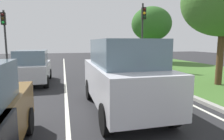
% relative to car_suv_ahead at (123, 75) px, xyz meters
% --- Properties ---
extents(ground_plane, '(60.00, 60.00, 0.00)m').
position_rel_car_suv_ahead_xyz_m(ground_plane, '(-1.06, 5.27, -1.17)').
color(ground_plane, '#262628').
extents(lane_line_center, '(0.12, 32.00, 0.01)m').
position_rel_car_suv_ahead_xyz_m(lane_line_center, '(-1.76, 5.27, -1.16)').
color(lane_line_center, silver).
rests_on(lane_line_center, ground).
extents(lane_line_right_edge, '(0.12, 32.00, 0.01)m').
position_rel_car_suv_ahead_xyz_m(lane_line_right_edge, '(2.54, 5.27, -1.16)').
color(lane_line_right_edge, silver).
rests_on(lane_line_right_edge, ground).
extents(grass_verge_right, '(9.00, 48.00, 0.06)m').
position_rel_car_suv_ahead_xyz_m(grass_verge_right, '(7.44, 5.27, -1.14)').
color(grass_verge_right, '#3D6628').
rests_on(grass_verge_right, ground).
extents(curb_right, '(0.24, 48.00, 0.12)m').
position_rel_car_suv_ahead_xyz_m(curb_right, '(3.04, 5.27, -1.11)').
color(curb_right, '#9E9B93').
rests_on(curb_right, ground).
extents(car_suv_ahead, '(1.99, 4.51, 2.28)m').
position_rel_car_suv_ahead_xyz_m(car_suv_ahead, '(0.00, 0.00, 0.00)').
color(car_suv_ahead, silver).
rests_on(car_suv_ahead, ground).
extents(car_hatchback_far, '(1.75, 3.71, 1.78)m').
position_rel_car_suv_ahead_xyz_m(car_hatchback_far, '(-3.41, 5.11, -0.28)').
color(car_hatchback_far, '#B7BABF').
rests_on(car_hatchback_far, ground).
extents(traffic_light_near_right, '(0.32, 0.50, 5.18)m').
position_rel_car_suv_ahead_xyz_m(traffic_light_near_right, '(4.32, 8.74, 2.29)').
color(traffic_light_near_right, '#2D2D2D').
rests_on(traffic_light_near_right, ground).
extents(traffic_light_overhead_left, '(0.32, 0.50, 4.55)m').
position_rel_car_suv_ahead_xyz_m(traffic_light_overhead_left, '(-6.02, 10.57, 1.95)').
color(traffic_light_overhead_left, '#2D2D2D').
rests_on(traffic_light_overhead_left, ground).
extents(tree_roadside_near, '(4.02, 4.02, 5.89)m').
position_rel_car_suv_ahead_xyz_m(tree_roadside_near, '(5.80, 2.35, 3.00)').
color(tree_roadside_near, '#4C331E').
rests_on(tree_roadside_near, ground).
extents(tree_roadside_far, '(4.32, 4.32, 5.99)m').
position_rel_car_suv_ahead_xyz_m(tree_roadside_far, '(7.60, 14.23, 2.98)').
color(tree_roadside_far, '#4C331E').
rests_on(tree_roadside_far, ground).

